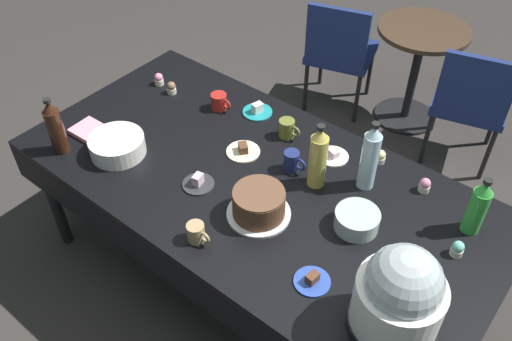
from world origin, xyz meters
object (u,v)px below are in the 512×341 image
(maroon_chair_right, at_px, (471,99))
(cupcake_mint, at_px, (457,249))
(dessert_plate_cobalt, at_px, (312,280))
(cupcake_berry, at_px, (171,88))
(cupcake_cocoa, at_px, (380,157))
(coffee_mug_olive, at_px, (287,129))
(soda_bottle_cola, at_px, (55,127))
(frosted_layer_cake, at_px, (259,204))
(soda_bottle_lime_soda, at_px, (478,207))
(coffee_mug_red, at_px, (219,102))
(maroon_chair_left, at_px, (340,49))
(soda_bottle_ginger_ale, at_px, (318,158))
(potluck_table, at_px, (256,188))
(cupcake_rose, at_px, (425,185))
(round_cafe_table, at_px, (418,58))
(ceramic_snack_bowl, at_px, (117,146))
(dessert_plate_charcoal, at_px, (198,182))
(dessert_plate_cream, at_px, (243,150))
(coffee_mug_tan, at_px, (196,233))
(glass_salad_bowl, at_px, (357,220))
(slow_cooker, at_px, (399,297))
(soda_bottle_water, at_px, (370,157))
(coffee_mug_navy, at_px, (292,161))
(cupcake_vanilla, at_px, (159,79))
(dessert_plate_teal, at_px, (257,110))
(dessert_plate_white, at_px, (333,155))

(maroon_chair_right, bearing_deg, cupcake_mint, -72.26)
(dessert_plate_cobalt, xyz_separation_m, cupcake_berry, (-1.29, 0.54, 0.02))
(cupcake_cocoa, bearing_deg, coffee_mug_olive, -165.46)
(cupcake_berry, bearing_deg, coffee_mug_olive, 7.50)
(dessert_plate_cobalt, bearing_deg, soda_bottle_cola, -175.01)
(frosted_layer_cake, bearing_deg, cupcake_berry, 156.45)
(soda_bottle_lime_soda, distance_m, coffee_mug_red, 1.35)
(frosted_layer_cake, bearing_deg, maroon_chair_left, 111.09)
(maroon_chair_left, bearing_deg, cupcake_cocoa, -51.57)
(soda_bottle_ginger_ale, xyz_separation_m, coffee_mug_olive, (-0.30, 0.19, -0.10))
(potluck_table, distance_m, soda_bottle_ginger_ale, 0.34)
(cupcake_rose, relative_size, maroon_chair_right, 0.08)
(coffee_mug_red, xyz_separation_m, coffee_mug_olive, (0.41, 0.04, 0.00))
(cupcake_cocoa, height_order, round_cafe_table, cupcake_cocoa)
(ceramic_snack_bowl, distance_m, dessert_plate_charcoal, 0.45)
(dessert_plate_cream, xyz_separation_m, cupcake_berry, (-0.61, 0.13, 0.02))
(dessert_plate_cream, xyz_separation_m, maroon_chair_right, (0.58, 1.48, -0.27))
(soda_bottle_lime_soda, bearing_deg, coffee_mug_red, -179.15)
(coffee_mug_tan, bearing_deg, round_cafe_table, 92.22)
(glass_salad_bowl, relative_size, soda_bottle_cola, 0.63)
(slow_cooker, xyz_separation_m, maroon_chair_right, (-0.41, 1.87, -0.44))
(cupcake_berry, bearing_deg, dessert_plate_cream, -12.43)
(frosted_layer_cake, relative_size, coffee_mug_red, 2.22)
(soda_bottle_lime_soda, xyz_separation_m, coffee_mug_tan, (-0.83, -0.74, -0.09))
(maroon_chair_left, bearing_deg, soda_bottle_water, -54.75)
(coffee_mug_tan, height_order, coffee_mug_olive, coffee_mug_olive)
(dessert_plate_cobalt, relative_size, coffee_mug_tan, 1.27)
(soda_bottle_lime_soda, bearing_deg, maroon_chair_left, 137.65)
(coffee_mug_olive, bearing_deg, coffee_mug_navy, -48.33)
(maroon_chair_left, bearing_deg, cupcake_berry, -100.24)
(dessert_plate_charcoal, relative_size, coffee_mug_tan, 1.30)
(soda_bottle_ginger_ale, xyz_separation_m, maroon_chair_right, (0.20, 1.44, -0.41))
(dessert_plate_cobalt, xyz_separation_m, dessert_plate_charcoal, (-0.69, 0.11, 0.00))
(dessert_plate_cream, relative_size, maroon_chair_left, 0.19)
(cupcake_mint, relative_size, cupcake_rose, 1.00)
(coffee_mug_olive, xyz_separation_m, maroon_chair_right, (0.49, 1.25, -0.31))
(glass_salad_bowl, bearing_deg, coffee_mug_tan, -135.20)
(cupcake_vanilla, distance_m, maroon_chair_left, 1.41)
(dessert_plate_teal, relative_size, soda_bottle_cola, 0.52)
(cupcake_mint, relative_size, coffee_mug_olive, 0.57)
(coffee_mug_olive, bearing_deg, dessert_plate_white, 2.29)
(cupcake_berry, xyz_separation_m, soda_bottle_ginger_ale, (1.00, -0.09, 0.12))
(slow_cooker, height_order, dessert_plate_teal, slow_cooker)
(dessert_plate_cream, bearing_deg, slow_cooker, -21.40)
(cupcake_mint, relative_size, soda_bottle_ginger_ale, 0.21)
(ceramic_snack_bowl, bearing_deg, coffee_mug_navy, 30.70)
(dessert_plate_cobalt, height_order, coffee_mug_red, coffee_mug_red)
(cupcake_rose, distance_m, maroon_chair_right, 1.23)
(glass_salad_bowl, relative_size, coffee_mug_red, 1.52)
(soda_bottle_cola, bearing_deg, cupcake_vanilla, 93.77)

